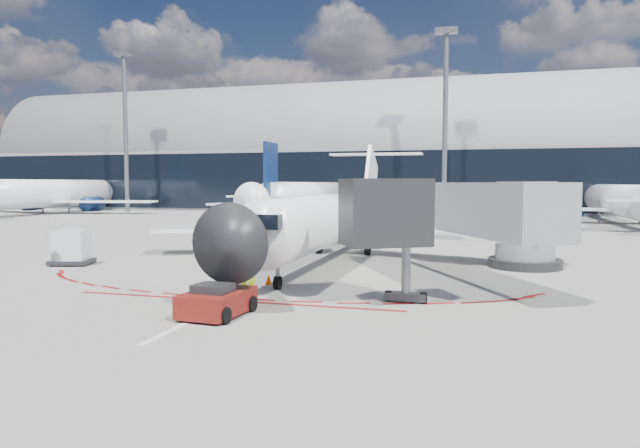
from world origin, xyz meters
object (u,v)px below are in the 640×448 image
(ramp_worker, at_px, (248,275))
(uld_container, at_px, (72,248))
(pushback_tug, at_px, (217,301))
(regional_jet, at_px, (338,216))

(ramp_worker, distance_m, uld_container, 14.77)
(pushback_tug, bearing_deg, ramp_worker, 97.33)
(pushback_tug, bearing_deg, uld_container, 150.08)
(ramp_worker, relative_size, uld_container, 0.72)
(uld_container, bearing_deg, regional_jet, 11.27)
(pushback_tug, distance_m, uld_container, 16.51)
(regional_jet, distance_m, pushback_tug, 16.79)
(pushback_tug, relative_size, ramp_worker, 2.49)
(regional_jet, xyz_separation_m, ramp_worker, (-0.56, -13.41, -1.68))
(regional_jet, relative_size, uld_container, 12.06)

